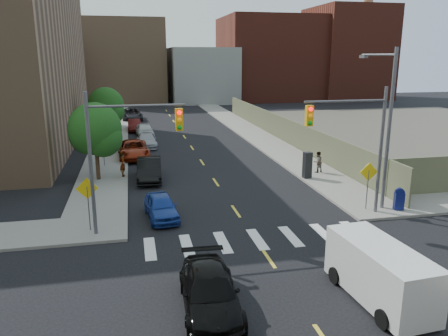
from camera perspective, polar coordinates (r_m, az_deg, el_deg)
name	(u,v)px	position (r m, az deg, el deg)	size (l,w,h in m)	color
ground	(283,280)	(17.84, 7.77, -14.30)	(160.00, 160.00, 0.00)	black
sidewalk_nw	(114,125)	(56.84, -14.19, 5.44)	(3.50, 73.00, 0.15)	gray
sidewalk_ne	(234,121)	(58.32, 1.28, 6.09)	(3.50, 73.00, 0.15)	gray
fence_north	(281,128)	(45.84, 7.43, 5.17)	(0.12, 44.00, 2.50)	#6A6C4B
gravel_lot	(424,131)	(56.48, 24.66, 4.46)	(36.00, 42.00, 0.06)	#595447
bg_bldg_west	(34,71)	(86.29, -23.52, 11.59)	(14.00, 18.00, 12.00)	#592319
bg_bldg_midwest	(126,62)	(86.67, -12.68, 13.42)	(14.00, 16.00, 15.00)	#8C6B4C
bg_bldg_center	(201,75)	(85.81, -3.00, 12.06)	(12.00, 16.00, 10.00)	gray
bg_bldg_east	(268,59)	(90.92, 5.78, 14.03)	(18.00, 18.00, 16.00)	#592319
bg_bldg_fareast	(346,53)	(95.19, 15.69, 14.20)	(14.00, 16.00, 18.00)	#592319
smokestack	(366,28)	(97.23, 18.09, 16.99)	(1.80, 1.80, 28.00)	#8C6B4C
signal_nw	(123,144)	(21.05, -13.10, 3.08)	(4.59, 0.30, 7.00)	#59595E
signal_ne	(356,135)	(23.98, 16.88, 4.19)	(4.59, 0.30, 7.00)	#59595E
streetlight_ne	(386,118)	(25.76, 20.39, 6.14)	(0.25, 3.70, 9.00)	#59595E
warn_sign_nw	(88,195)	(22.27, -17.39, -3.33)	(1.06, 0.06, 2.83)	#59595E
warn_sign_ne	(368,177)	(25.54, 18.33, -1.16)	(1.06, 0.06, 2.83)	#59595E
warn_sign_midwest	(103,142)	(35.35, -15.53, 3.24)	(1.06, 0.06, 2.83)	#59595E
tree_west_near	(95,132)	(31.22, -16.48, 4.52)	(3.66, 3.64, 5.52)	#332114
tree_west_far	(106,107)	(46.06, -15.17, 7.64)	(3.66, 3.64, 5.52)	#332114
parked_car_blue	(161,207)	(23.88, -8.22, -5.00)	(1.54, 3.82, 1.30)	navy
parked_car_black	(149,169)	(31.23, -9.73, -0.16)	(1.64, 4.70, 1.55)	black
parked_car_red	(133,149)	(38.29, -11.75, 2.41)	(2.51, 5.44, 1.51)	maroon
parked_car_silver	(147,140)	(42.80, -10.06, 3.61)	(1.84, 4.52, 1.31)	#9E9FA5
parked_car_white	(145,130)	(48.03, -10.32, 4.87)	(1.77, 4.39, 1.50)	silver
parked_car_maroon	(134,125)	(52.25, -11.62, 5.51)	(1.46, 4.18, 1.38)	#46100E
parked_car_grey	(132,114)	(61.47, -11.98, 6.89)	(2.63, 5.71, 1.59)	black
black_sedan	(210,292)	(15.56, -1.87, -15.87)	(1.93, 4.74, 1.37)	black
cargo_van	(377,270)	(16.94, 19.41, -12.47)	(2.19, 4.71, 2.10)	silver
mailbox	(399,199)	(26.37, 21.90, -3.79)	(0.60, 0.52, 1.26)	navy
payphone	(307,165)	(31.28, 10.82, 0.38)	(0.55, 0.45, 1.85)	black
pedestrian_west	(123,165)	(32.00, -13.08, 0.43)	(0.62, 0.41, 1.69)	gray
pedestrian_east	(318,162)	(32.97, 12.15, 0.77)	(0.76, 0.59, 1.56)	gray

